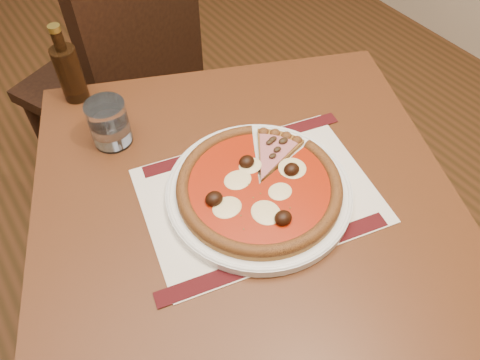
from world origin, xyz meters
name	(u,v)px	position (x,y,z in m)	size (l,w,h in m)	color
table	(246,226)	(0.65, -1.11, 0.65)	(1.05, 1.05, 0.75)	#592815
chair_far	(125,70)	(0.72, -0.36, 0.55)	(0.59, 0.59, 0.96)	black
placemat	(259,195)	(0.67, -1.13, 0.75)	(0.43, 0.31, 0.00)	silver
plate	(259,192)	(0.67, -1.13, 0.76)	(0.35, 0.35, 0.02)	white
pizza	(259,185)	(0.67, -1.13, 0.78)	(0.31, 0.31, 0.04)	#945D23
ham_slice	(271,149)	(0.75, -1.06, 0.78)	(0.14, 0.12, 0.02)	#945D23
water_glass	(109,123)	(0.51, -0.83, 0.80)	(0.08, 0.08, 0.10)	white
bottle	(69,71)	(0.50, -0.65, 0.82)	(0.05, 0.05, 0.18)	#311C0C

